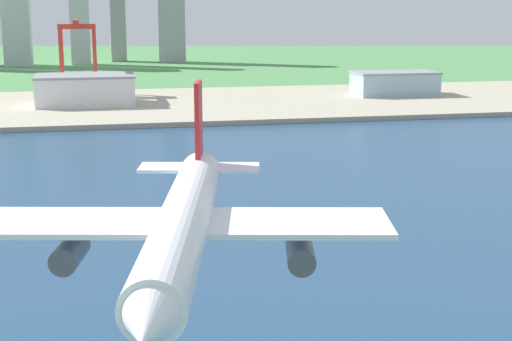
{
  "coord_description": "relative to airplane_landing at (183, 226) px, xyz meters",
  "views": [
    {
      "loc": [
        -24.97,
        79.68,
        54.85
      ],
      "look_at": [
        7.21,
        234.91,
        20.09
      ],
      "focal_mm": 53.73,
      "sensor_mm": 36.0,
      "label": 1
    }
  ],
  "objects": [
    {
      "name": "distant_skyline",
      "position": [
        -54.65,
        661.73,
        19.41
      ],
      "size": [
        245.01,
        53.61,
        118.69
      ],
      "color": "silver",
      "rests_on": "ground"
    },
    {
      "name": "ground_plane",
      "position": [
        18.24,
        156.51,
        -35.96
      ],
      "size": [
        2400.0,
        2400.0,
        0.0
      ],
      "primitive_type": "plane",
      "color": "#4C894C"
    },
    {
      "name": "airplane_landing",
      "position": [
        0.0,
        0.0,
        0.0
      ],
      "size": [
        37.93,
        46.13,
        14.85
      ],
      "color": "white"
    },
    {
      "name": "warehouse_annex",
      "position": [
        162.45,
        355.29,
        -26.66
      ],
      "size": [
        47.8,
        25.09,
        13.55
      ],
      "color": "#99BCD1",
      "rests_on": "industrial_pier"
    },
    {
      "name": "industrial_pier",
      "position": [
        18.24,
        346.51,
        -34.71
      ],
      "size": [
        840.0,
        140.0,
        2.5
      ],
      "primitive_type": "cube",
      "color": "#ADA58D",
      "rests_on": "ground"
    },
    {
      "name": "port_crane_red",
      "position": [
        -16.99,
        394.47,
        -2.91
      ],
      "size": [
        21.36,
        43.38,
        43.29
      ],
      "color": "#B72D23",
      "rests_on": "industrial_pier"
    },
    {
      "name": "water_bay",
      "position": [
        18.24,
        96.51,
        -35.88
      ],
      "size": [
        840.0,
        360.0,
        0.15
      ],
      "primitive_type": "cube",
      "color": "navy",
      "rests_on": "ground"
    },
    {
      "name": "warehouse_main",
      "position": [
        -13.05,
        348.13,
        -25.61
      ],
      "size": [
        51.05,
        32.75,
        15.65
      ],
      "color": "white",
      "rests_on": "industrial_pier"
    }
  ]
}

